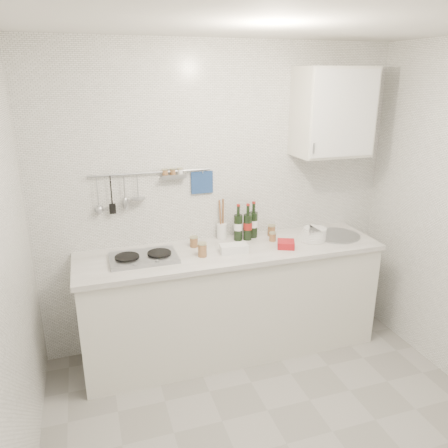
% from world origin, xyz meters
% --- Properties ---
extents(floor, '(3.00, 3.00, 0.00)m').
position_xyz_m(floor, '(0.00, 0.00, 0.00)').
color(floor, gray).
rests_on(floor, ground).
extents(ceiling, '(3.00, 3.00, 0.00)m').
position_xyz_m(ceiling, '(0.00, 0.00, 2.50)').
color(ceiling, silver).
rests_on(ceiling, back_wall).
extents(back_wall, '(3.00, 0.02, 2.50)m').
position_xyz_m(back_wall, '(0.00, 1.40, 1.25)').
color(back_wall, silver).
rests_on(back_wall, floor).
extents(counter, '(2.44, 0.64, 0.96)m').
position_xyz_m(counter, '(0.01, 1.10, 0.43)').
color(counter, silver).
rests_on(counter, floor).
extents(wall_rail, '(0.98, 0.09, 0.34)m').
position_xyz_m(wall_rail, '(-0.60, 1.37, 1.43)').
color(wall_rail, '#93969B').
rests_on(wall_rail, back_wall).
extents(wall_cabinet, '(0.60, 0.38, 0.70)m').
position_xyz_m(wall_cabinet, '(0.90, 1.22, 1.95)').
color(wall_cabinet, silver).
rests_on(wall_cabinet, back_wall).
extents(plate_stack_hob, '(0.28, 0.28, 0.03)m').
position_xyz_m(plate_stack_hob, '(-0.75, 1.11, 0.93)').
color(plate_stack_hob, '#5271BA').
rests_on(plate_stack_hob, counter).
extents(plate_stack_sink, '(0.25, 0.24, 0.10)m').
position_xyz_m(plate_stack_sink, '(0.73, 1.10, 0.97)').
color(plate_stack_sink, white).
rests_on(plate_stack_sink, counter).
extents(wine_bottles, '(0.22, 0.12, 0.31)m').
position_xyz_m(wine_bottles, '(0.19, 1.28, 1.07)').
color(wine_bottles, black).
rests_on(wine_bottles, counter).
extents(butter_dish, '(0.23, 0.13, 0.06)m').
position_xyz_m(butter_dish, '(-0.01, 1.03, 0.95)').
color(butter_dish, white).
rests_on(butter_dish, counter).
extents(strawberry_punnet, '(0.18, 0.18, 0.06)m').
position_xyz_m(strawberry_punnet, '(0.42, 0.99, 0.95)').
color(strawberry_punnet, '#B21713').
rests_on(strawberry_punnet, counter).
extents(utensil_crock, '(0.09, 0.09, 0.35)m').
position_xyz_m(utensil_crock, '(-0.00, 1.35, 1.00)').
color(utensil_crock, white).
rests_on(utensil_crock, counter).
extents(jar_a, '(0.07, 0.07, 0.09)m').
position_xyz_m(jar_a, '(-0.28, 1.24, 0.96)').
color(jar_a, brown).
rests_on(jar_a, counter).
extents(jar_b, '(0.07, 0.07, 0.10)m').
position_xyz_m(jar_b, '(0.43, 1.29, 0.97)').
color(jar_b, brown).
rests_on(jar_b, counter).
extents(jar_c, '(0.06, 0.06, 0.08)m').
position_xyz_m(jar_c, '(0.38, 1.16, 0.96)').
color(jar_c, brown).
rests_on(jar_c, counter).
extents(jar_d, '(0.07, 0.07, 0.11)m').
position_xyz_m(jar_d, '(-0.26, 1.02, 0.98)').
color(jar_d, brown).
rests_on(jar_d, counter).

